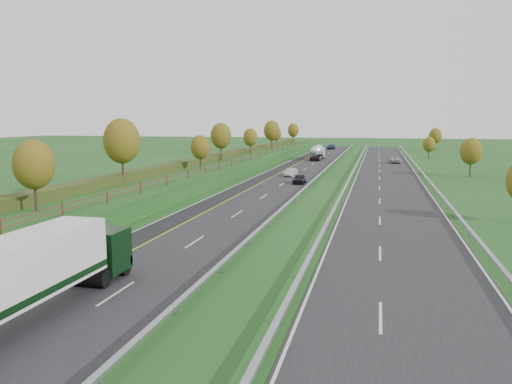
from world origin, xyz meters
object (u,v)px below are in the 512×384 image
road_tanker (317,152)px  car_silver_mid (291,172)px  car_small_far (331,147)px  car_dark_near (299,179)px  car_oncoming (395,160)px  box_lorry (19,277)px

road_tanker → car_silver_mid: road_tanker is taller
road_tanker → car_small_far: road_tanker is taller
car_dark_near → car_silver_mid: car_dark_near is taller
car_small_far → car_oncoming: size_ratio=1.10×
car_oncoming → box_lorry: bearing=75.5°
road_tanker → car_small_far: size_ratio=2.12×
road_tanker → car_oncoming: size_ratio=2.33×
road_tanker → car_oncoming: (17.99, -5.80, -1.15)m
road_tanker → car_small_far: (-0.76, 44.94, -1.06)m
car_silver_mid → car_oncoming: size_ratio=0.84×
box_lorry → car_silver_mid: (1.41, 64.52, -1.63)m
car_silver_mid → car_small_far: 82.64m
road_tanker → car_small_far: 44.96m
road_tanker → car_oncoming: 18.94m
box_lorry → car_small_far: box_lorry is taller
car_silver_mid → car_small_far: (-0.77, 82.63, 0.10)m
car_dark_near → car_oncoming: (15.05, 41.37, -0.03)m
car_small_far → car_dark_near: bearing=-80.0°
box_lorry → car_dark_near: size_ratio=3.96×
box_lorry → road_tanker: 102.22m
box_lorry → car_silver_mid: 64.56m
car_dark_near → car_oncoming: bearing=69.8°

